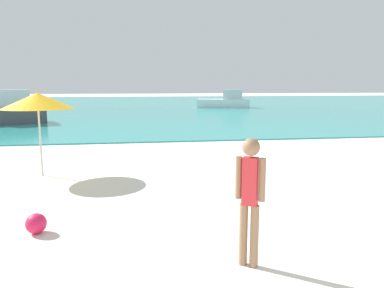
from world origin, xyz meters
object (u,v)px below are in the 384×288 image
(person_standing, at_px, (250,195))
(boat_far, at_px, (225,101))
(beach_umbrella, at_px, (38,101))
(beach_ball, at_px, (36,224))

(person_standing, height_order, boat_far, boat_far)
(boat_far, height_order, beach_umbrella, beach_umbrella)
(boat_far, relative_size, beach_umbrella, 2.58)
(person_standing, bearing_deg, beach_umbrella, 158.80)
(person_standing, xyz_separation_m, beach_ball, (-3.14, 1.57, -0.83))
(beach_umbrella, bearing_deg, beach_ball, -77.76)
(beach_ball, xyz_separation_m, beach_umbrella, (-0.88, 4.04, 1.84))
(person_standing, distance_m, beach_ball, 3.61)
(boat_far, distance_m, beach_ball, 33.14)
(person_standing, distance_m, boat_far, 33.77)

